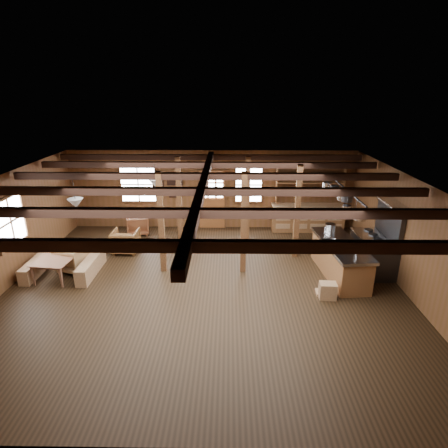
{
  "coord_description": "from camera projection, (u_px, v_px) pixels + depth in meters",
  "views": [
    {
      "loc": [
        0.61,
        -8.38,
        4.79
      ],
      "look_at": [
        0.48,
        1.1,
        1.35
      ],
      "focal_mm": 30.0,
      "sensor_mm": 36.0,
      "label": 1
    }
  ],
  "objects": [
    {
      "name": "dining_table",
      "position": [
        64.0,
        264.0,
        10.2
      ],
      "size": [
        1.11,
        1.75,
        0.58
      ],
      "primitive_type": "imported",
      "rotation": [
        0.0,
        0.0,
        1.46
      ],
      "color": "brown",
      "rests_on": "floor"
    },
    {
      "name": "ceiling_joists",
      "position": [
        203.0,
        184.0,
        8.77
      ],
      "size": [
        9.8,
        8.82,
        0.18
      ],
      "color": "black",
      "rests_on": "ceiling"
    },
    {
      "name": "armchair_b",
      "position": [
        138.0,
        224.0,
        13.01
      ],
      "size": [
        0.86,
        0.87,
        0.68
      ],
      "primitive_type": "imported",
      "rotation": [
        0.0,
        0.0,
        3.35
      ],
      "color": "brown",
      "rests_on": "floor"
    },
    {
      "name": "back_counter",
      "position": [
        308.0,
        214.0,
        13.22
      ],
      "size": [
        2.55,
        0.6,
        2.45
      ],
      "color": "brown",
      "rests_on": "floor"
    },
    {
      "name": "timber_posts",
      "position": [
        226.0,
        211.0,
        10.99
      ],
      "size": [
        3.95,
        2.35,
        2.8
      ],
      "color": "#3F1F12",
      "rests_on": "floor"
    },
    {
      "name": "notice_boards",
      "position": [
        169.0,
        183.0,
        13.17
      ],
      "size": [
        1.08,
        0.03,
        0.9
      ],
      "color": "silver",
      "rests_on": "wall_back"
    },
    {
      "name": "armchair_c",
      "position": [
        74.0,
        258.0,
        10.38
      ],
      "size": [
        0.99,
        1.01,
        0.73
      ],
      "primitive_type": "imported",
      "rotation": [
        0.0,
        0.0,
        2.81
      ],
      "color": "#9C7346",
      "rests_on": "floor"
    },
    {
      "name": "pot_rack",
      "position": [
        344.0,
        199.0,
        8.97
      ],
      "size": [
        0.39,
        3.0,
        0.44
      ],
      "color": "#2E2E31",
      "rests_on": "ceiling"
    },
    {
      "name": "window_back_right",
      "position": [
        249.0,
        185.0,
        13.15
      ],
      "size": [
        1.02,
        0.06,
        1.32
      ],
      "color": "white",
      "rests_on": "wall_back"
    },
    {
      "name": "pendant_lamps",
      "position": [
        119.0,
        192.0,
        9.72
      ],
      "size": [
        1.86,
        2.36,
        0.66
      ],
      "color": "#2E2E31",
      "rests_on": "ceiling"
    },
    {
      "name": "window_back_left",
      "position": [
        138.0,
        184.0,
        13.2
      ],
      "size": [
        1.32,
        0.06,
        1.32
      ],
      "color": "white",
      "rests_on": "wall_back"
    },
    {
      "name": "bench_aisle",
      "position": [
        91.0,
        266.0,
        10.21
      ],
      "size": [
        0.31,
        1.63,
        0.45
      ],
      "primitive_type": "cube",
      "color": "#8B5E3F",
      "rests_on": "floor"
    },
    {
      "name": "window_left",
      "position": [
        10.0,
        222.0,
        9.5
      ],
      "size": [
        0.14,
        1.24,
        1.32
      ],
      "color": "white",
      "rests_on": "wall_back"
    },
    {
      "name": "kitchen_island",
      "position": [
        340.0,
        259.0,
        10.05
      ],
      "size": [
        1.1,
        2.57,
        1.2
      ],
      "rotation": [
        0.0,
        0.0,
        0.09
      ],
      "color": "brown",
      "rests_on": "floor"
    },
    {
      "name": "room",
      "position": [
        204.0,
        237.0,
        9.04
      ],
      "size": [
        10.04,
        9.04,
        2.84
      ],
      "color": "black",
      "rests_on": "ground"
    },
    {
      "name": "armchair_a",
      "position": [
        126.0,
        241.0,
        11.53
      ],
      "size": [
        0.78,
        0.81,
        0.72
      ],
      "primitive_type": "imported",
      "rotation": [
        0.0,
        0.0,
        3.12
      ],
      "color": "brown",
      "rests_on": "floor"
    },
    {
      "name": "counter_pot",
      "position": [
        330.0,
        227.0,
        10.78
      ],
      "size": [
        0.3,
        0.3,
        0.18
      ],
      "primitive_type": "cylinder",
      "color": "silver",
      "rests_on": "kitchen_island"
    },
    {
      "name": "commercial_range",
      "position": [
        375.0,
        248.0,
        10.28
      ],
      "size": [
        0.85,
        1.67,
        2.06
      ],
      "color": "#2E2E31",
      "rests_on": "floor"
    },
    {
      "name": "bowl",
      "position": [
        332.0,
        241.0,
        9.95
      ],
      "size": [
        0.26,
        0.26,
        0.06
      ],
      "primitive_type": "imported",
      "rotation": [
        0.0,
        0.0,
        -0.05
      ],
      "color": "silver",
      "rests_on": "kitchen_island"
    },
    {
      "name": "bench_wall",
      "position": [
        37.0,
        266.0,
        10.24
      ],
      "size": [
        0.28,
        1.52,
        0.42
      ],
      "primitive_type": "cube",
      "color": "#8B5E3F",
      "rests_on": "floor"
    },
    {
      "name": "step_stool",
      "position": [
        328.0,
        291.0,
        9.01
      ],
      "size": [
        0.47,
        0.35,
        0.4
      ],
      "primitive_type": "cube",
      "rotation": [
        0.0,
        0.0,
        -0.07
      ],
      "color": "#8B5E3F",
      "rests_on": "floor"
    },
    {
      "name": "back_door",
      "position": [
        212.0,
        204.0,
        13.4
      ],
      "size": [
        1.02,
        0.08,
        2.15
      ],
      "color": "brown",
      "rests_on": "floor"
    }
  ]
}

